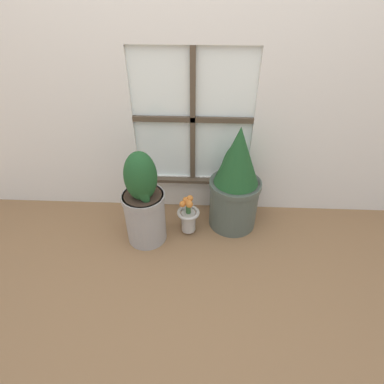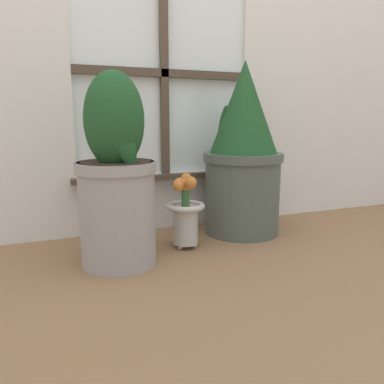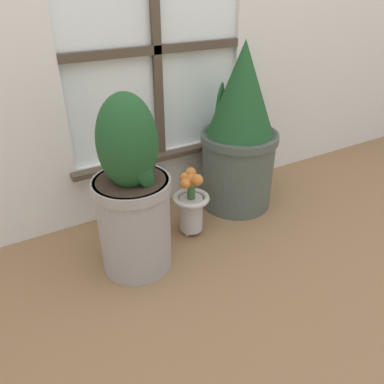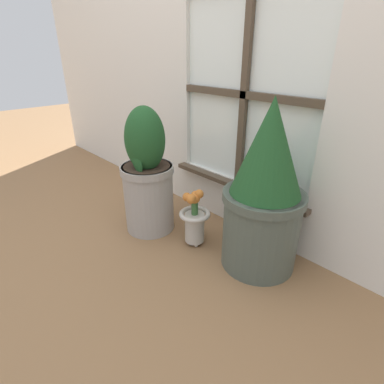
% 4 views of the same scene
% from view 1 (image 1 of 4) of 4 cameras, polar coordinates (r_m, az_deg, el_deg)
% --- Properties ---
extents(ground_plane, '(10.00, 10.00, 0.00)m').
position_cam_1_polar(ground_plane, '(2.01, -0.70, -13.55)').
color(ground_plane, olive).
extents(wall_with_window, '(4.40, 0.10, 2.50)m').
position_cam_1_polar(wall_with_window, '(1.96, 0.19, 28.43)').
color(wall_with_window, silver).
rests_on(wall_with_window, ground_plane).
extents(potted_plant_left, '(0.29, 0.29, 0.69)m').
position_cam_1_polar(potted_plant_left, '(2.00, -9.18, -2.13)').
color(potted_plant_left, '#9E9993').
rests_on(potted_plant_left, ground_plane).
extents(potted_plant_right, '(0.36, 0.36, 0.78)m').
position_cam_1_polar(potted_plant_right, '(2.09, 8.28, 1.82)').
color(potted_plant_right, '#4C564C').
rests_on(potted_plant_right, ground_plane).
extents(flower_vase, '(0.16, 0.16, 0.31)m').
position_cam_1_polar(flower_vase, '(2.12, -0.72, -4.48)').
color(flower_vase, '#BCB7AD').
rests_on(flower_vase, ground_plane).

